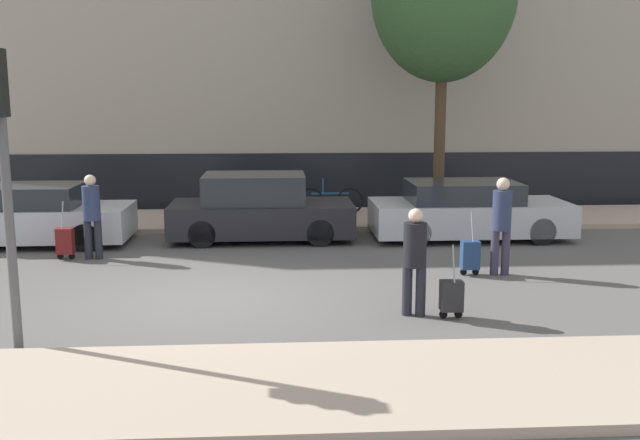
% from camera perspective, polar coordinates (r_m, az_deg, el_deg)
% --- Properties ---
extents(ground_plane, '(80.00, 80.00, 0.00)m').
position_cam_1_polar(ground_plane, '(11.70, -9.02, -6.22)').
color(ground_plane, '#565451').
extents(sidewalk_near, '(28.00, 2.50, 0.12)m').
position_cam_1_polar(sidewalk_near, '(8.17, -11.53, -13.14)').
color(sidewalk_near, tan).
rests_on(sidewalk_near, ground_plane).
extents(sidewalk_far, '(28.00, 3.00, 0.12)m').
position_cam_1_polar(sidewalk_far, '(18.50, -7.02, 0.00)').
color(sidewalk_far, tan).
rests_on(sidewalk_far, ground_plane).
extents(parked_car_0, '(4.01, 1.79, 1.31)m').
position_cam_1_polar(parked_car_0, '(16.77, -21.83, 0.28)').
color(parked_car_0, '#B7BABF').
rests_on(parked_car_0, ground_plane).
extents(parked_car_1, '(4.10, 1.84, 1.49)m').
position_cam_1_polar(parked_car_1, '(16.14, -4.85, 0.84)').
color(parked_car_1, black).
rests_on(parked_car_1, ground_plane).
extents(parked_car_2, '(4.44, 1.91, 1.31)m').
position_cam_1_polar(parked_car_2, '(16.60, 11.74, 0.70)').
color(parked_car_2, '#B7BABF').
rests_on(parked_car_2, ground_plane).
extents(pedestrian_left, '(0.35, 0.34, 1.70)m').
position_cam_1_polar(pedestrian_left, '(14.81, -17.80, 0.65)').
color(pedestrian_left, '#23232D').
rests_on(pedestrian_left, ground_plane).
extents(trolley_left, '(0.34, 0.29, 1.17)m').
position_cam_1_polar(trolley_left, '(15.05, -19.72, -1.59)').
color(trolley_left, maroon).
rests_on(trolley_left, ground_plane).
extents(pedestrian_center, '(0.34, 0.34, 1.61)m').
position_cam_1_polar(pedestrian_center, '(10.56, 7.58, -2.85)').
color(pedestrian_center, '#23232D').
rests_on(pedestrian_center, ground_plane).
extents(trolley_center, '(0.34, 0.29, 1.10)m').
position_cam_1_polar(trolley_center, '(10.65, 10.47, -5.99)').
color(trolley_center, '#262628').
rests_on(trolley_center, ground_plane).
extents(pedestrian_right, '(0.35, 0.34, 1.78)m').
position_cam_1_polar(pedestrian_right, '(13.25, 14.32, 0.01)').
color(pedestrian_right, '#383347').
rests_on(pedestrian_right, ground_plane).
extents(trolley_right, '(0.34, 0.29, 1.17)m').
position_cam_1_polar(trolley_right, '(13.22, 11.92, -2.76)').
color(trolley_right, navy).
rests_on(trolley_right, ground_plane).
extents(parked_bicycle, '(1.77, 0.06, 0.96)m').
position_cam_1_polar(parked_bicycle, '(18.80, 0.81, 1.57)').
color(parked_bicycle, black).
rests_on(parked_bicycle, sidewalk_far).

